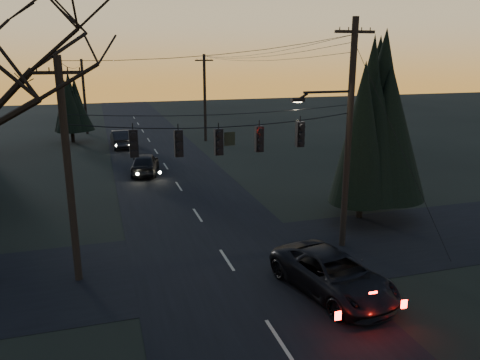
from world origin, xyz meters
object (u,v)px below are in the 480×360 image
object	(u,v)px
evergreen_right	(365,127)
utility_pole_far_r	(206,141)
utility_pole_right	(342,245)
sedan_oncoming_b	(121,139)
suv_near	(333,275)
utility_pole_left	(79,279)
sedan_oncoming_a	(145,164)
utility_pole_far_l	(88,134)

from	to	relation	value
evergreen_right	utility_pole_far_r	bearing A→B (deg)	96.35
utility_pole_right	sedan_oncoming_b	bearing A→B (deg)	107.11
utility_pole_right	suv_near	world-z (taller)	utility_pole_right
utility_pole_left	evergreen_right	distance (m)	15.41
utility_pole_far_r	evergreen_right	size ratio (longest dim) A/B	0.99
sedan_oncoming_a	utility_pole_far_r	bearing A→B (deg)	-110.44
utility_pole_left	suv_near	world-z (taller)	utility_pole_left
utility_pole_far_r	sedan_oncoming_b	bearing A→B (deg)	-173.52
sedan_oncoming_a	sedan_oncoming_b	xyz separation A→B (m)	(-1.07, 11.00, 0.03)
utility_pole_far_l	evergreen_right	xyz separation A→B (m)	(14.26, -32.83, 4.90)
utility_pole_far_r	sedan_oncoming_b	xyz separation A→B (m)	(-8.33, -0.95, 0.81)
utility_pole_far_r	sedan_oncoming_a	distance (m)	13.99
utility_pole_far_r	suv_near	bearing A→B (deg)	-94.55
utility_pole_right	sedan_oncoming_b	distance (m)	28.32
suv_near	sedan_oncoming_a	distance (m)	20.47
utility_pole_right	suv_near	size ratio (longest dim) A/B	1.87
suv_near	sedan_oncoming_b	size ratio (longest dim) A/B	1.09
utility_pole_right	suv_near	bearing A→B (deg)	-123.31
sedan_oncoming_b	sedan_oncoming_a	bearing A→B (deg)	92.87
sedan_oncoming_a	sedan_oncoming_b	world-z (taller)	sedan_oncoming_b
sedan_oncoming_a	utility_pole_far_l	bearing A→B (deg)	-67.15
utility_pole_left	evergreen_right	xyz separation A→B (m)	(14.26, 3.17, 4.90)
evergreen_right	sedan_oncoming_b	world-z (taller)	evergreen_right
utility_pole_far_l	evergreen_right	distance (m)	36.13
utility_pole_far_r	sedan_oncoming_a	xyz separation A→B (m)	(-7.25, -11.94, 0.77)
utility_pole_far_l	evergreen_right	bearing A→B (deg)	-66.52
utility_pole_left	suv_near	xyz separation A→B (m)	(8.96, -3.86, 0.74)
utility_pole_left	utility_pole_far_l	world-z (taller)	utility_pole_left
suv_near	utility_pole_right	bearing A→B (deg)	44.71
utility_pole_far_r	suv_near	size ratio (longest dim) A/B	1.59
sedan_oncoming_b	utility_pole_far_l	bearing A→B (deg)	-73.18
utility_pole_right	utility_pole_left	size ratio (longest dim) A/B	1.18
utility_pole_left	sedan_oncoming_b	xyz separation A→B (m)	(3.17, 27.05, 0.81)
suv_near	sedan_oncoming_b	bearing A→B (deg)	88.63
utility_pole_right	utility_pole_left	bearing A→B (deg)	180.00
utility_pole_left	suv_near	distance (m)	9.79
sedan_oncoming_a	suv_near	bearing A→B (deg)	114.16
evergreen_right	sedan_oncoming_a	distance (m)	16.84
utility_pole_far_r	sedan_oncoming_a	world-z (taller)	utility_pole_far_r
sedan_oncoming_b	utility_pole_left	bearing A→B (deg)	80.60
utility_pole_left	utility_pole_far_l	bearing A→B (deg)	90.00
utility_pole_left	utility_pole_far_l	xyz separation A→B (m)	(0.00, 36.00, 0.00)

